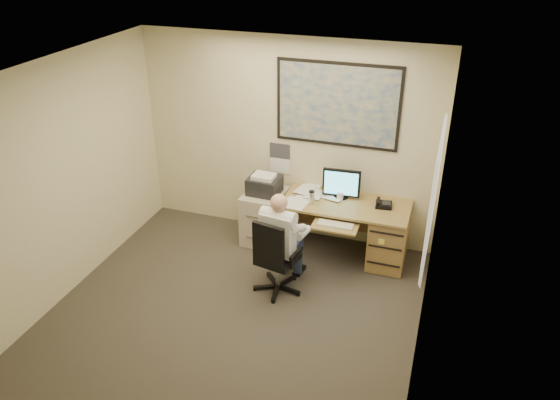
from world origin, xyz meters
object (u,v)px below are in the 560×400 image
(filing_cabinet, at_px, (265,212))
(person, at_px, (279,243))
(desk, at_px, (370,228))
(office_chair, at_px, (277,271))

(filing_cabinet, relative_size, person, 0.79)
(desk, relative_size, filing_cabinet, 1.62)
(filing_cabinet, distance_m, person, 1.13)
(person, bearing_deg, desk, 55.15)
(filing_cabinet, distance_m, office_chair, 1.19)
(desk, distance_m, filing_cabinet, 1.43)
(filing_cabinet, height_order, office_chair, filing_cabinet)
(desk, bearing_deg, person, -132.30)
(filing_cabinet, xyz_separation_m, office_chair, (0.54, -1.06, -0.14))
(office_chair, height_order, person, person)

